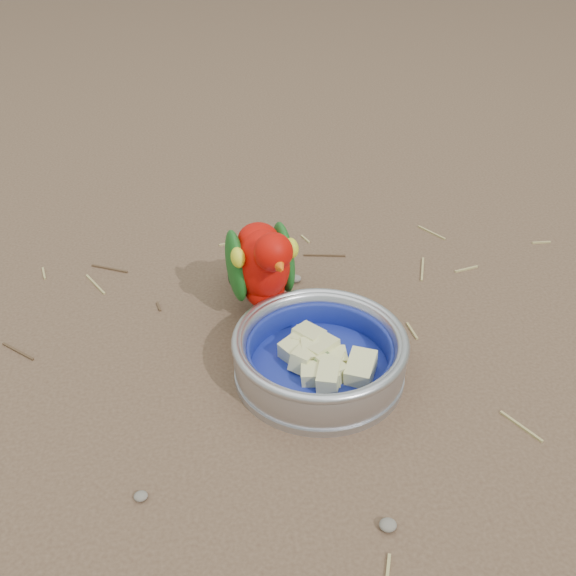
{
  "coord_description": "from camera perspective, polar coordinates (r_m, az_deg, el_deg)",
  "views": [
    {
      "loc": [
        -0.12,
        -0.51,
        0.55
      ],
      "look_at": [
        -0.02,
        0.18,
        0.08
      ],
      "focal_mm": 40.0,
      "sensor_mm": 36.0,
      "label": 1
    }
  ],
  "objects": [
    {
      "name": "ground",
      "position": [
        0.76,
        3.54,
        -12.64
      ],
      "size": [
        60.0,
        60.0,
        0.0
      ],
      "primitive_type": "plane",
      "color": "brown"
    },
    {
      "name": "lory_parrot",
      "position": [
        0.88,
        -2.24,
        1.39
      ],
      "size": [
        0.13,
        0.21,
        0.16
      ],
      "primitive_type": null,
      "rotation": [
        0.0,
        0.0,
        -2.94
      ],
      "color": "#B80903",
      "rests_on": "ground"
    },
    {
      "name": "ground_debris",
      "position": [
        0.77,
        2.58,
        -11.56
      ],
      "size": [
        0.9,
        0.8,
        0.01
      ],
      "primitive_type": null,
      "color": "tan",
      "rests_on": "ground"
    },
    {
      "name": "food_bowl",
      "position": [
        0.82,
        2.78,
        -7.26
      ],
      "size": [
        0.22,
        0.22,
        0.02
      ],
      "primitive_type": "cylinder",
      "color": "#B2B2BA",
      "rests_on": "ground"
    },
    {
      "name": "bowl_wall",
      "position": [
        0.8,
        2.84,
        -5.66
      ],
      "size": [
        0.22,
        0.22,
        0.04
      ],
      "primitive_type": null,
      "color": "#B2B2BA",
      "rests_on": "food_bowl"
    },
    {
      "name": "fruit_wedges",
      "position": [
        0.81,
        2.83,
        -6.04
      ],
      "size": [
        0.13,
        0.13,
        0.03
      ],
      "primitive_type": null,
      "color": "beige",
      "rests_on": "food_bowl"
    }
  ]
}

